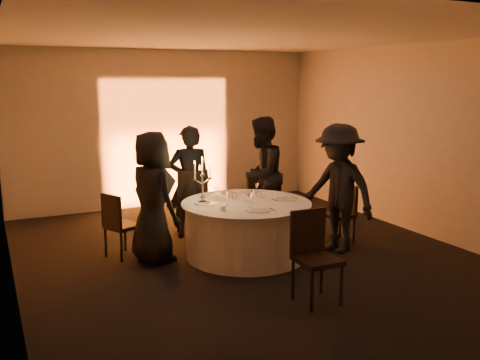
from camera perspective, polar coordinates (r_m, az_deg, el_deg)
name	(u,v)px	position (r m, az deg, el deg)	size (l,w,h in m)	color
floor	(246,256)	(7.59, 0.66, -8.06)	(7.00, 7.00, 0.00)	black
ceiling	(247,36)	(7.21, 0.71, 15.13)	(7.00, 7.00, 0.00)	silver
wall_back	(166,129)	(10.48, -7.88, 5.46)	(7.00, 7.00, 0.00)	#B4AFA7
wall_front	(447,203)	(4.44, 21.17, -2.32)	(7.00, 7.00, 0.00)	#B4AFA7
wall_left	(6,165)	(6.51, -23.70, 1.46)	(7.00, 7.00, 0.00)	#B4AFA7
wall_right	(415,139)	(8.99, 18.14, 4.15)	(7.00, 7.00, 0.00)	#B4AFA7
uplighter_fixture	(173,205)	(10.44, -7.16, -2.63)	(0.25, 0.12, 0.10)	black
banquet_table	(246,229)	(7.48, 0.67, -5.27)	(1.80, 1.80, 0.77)	black
chair_left	(118,222)	(7.56, -12.88, -4.38)	(0.53, 0.53, 0.91)	black
chair_back_left	(192,198)	(8.40, -5.14, -1.96)	(0.56, 0.56, 1.07)	black
chair_back_right	(250,196)	(8.89, 1.03, -1.76)	(0.55, 0.55, 0.93)	black
chair_right	(343,210)	(8.24, 10.90, -3.18)	(0.40, 0.40, 0.88)	black
chair_front	(313,250)	(6.02, 7.83, -7.44)	(0.45, 0.45, 1.02)	black
guest_left	(153,197)	(7.24, -9.30, -1.84)	(0.87, 0.56, 1.77)	black
guest_back_left	(190,182)	(8.31, -5.38, -0.21)	(0.64, 0.42, 1.75)	black
guest_back_right	(261,174)	(8.63, 2.30, 0.60)	(0.90, 0.70, 1.86)	black
guest_right	(338,188)	(7.70, 10.45, -0.90)	(1.19, 0.68, 1.84)	black
plate_left	(208,203)	(7.29, -3.46, -2.45)	(0.36, 0.28, 0.08)	white
plate_back_left	(223,193)	(7.89, -1.78, -1.41)	(0.36, 0.28, 0.08)	white
plate_back_right	(249,192)	(7.99, 1.01, -1.33)	(0.35, 0.27, 0.01)	white
plate_right	(285,199)	(7.58, 4.84, -2.03)	(0.36, 0.28, 0.01)	white
plate_front	(261,211)	(6.90, 2.22, -3.28)	(0.36, 0.26, 0.01)	white
coffee_cup	(223,209)	(6.91, -1.86, -3.06)	(0.11, 0.11, 0.07)	white
candelabra	(203,187)	(7.33, -4.02, -0.72)	(0.27, 0.13, 0.65)	silver
wine_glass_a	(216,191)	(7.48, -2.56, -1.16)	(0.07, 0.07, 0.19)	white
wine_glass_b	(227,196)	(7.17, -1.45, -1.66)	(0.07, 0.07, 0.19)	white
wine_glass_c	(256,187)	(7.75, 1.77, -0.72)	(0.07, 0.07, 0.19)	white
wine_glass_d	(253,194)	(7.29, 1.35, -1.46)	(0.07, 0.07, 0.19)	white
wine_glass_e	(226,200)	(6.89, -1.47, -2.19)	(0.07, 0.07, 0.19)	white
wine_glass_f	(250,197)	(7.05, 1.08, -1.88)	(0.07, 0.07, 0.19)	white
tumbler_a	(248,198)	(7.42, 0.82, -1.98)	(0.07, 0.07, 0.09)	white
tumbler_b	(234,196)	(7.57, -0.60, -1.72)	(0.07, 0.07, 0.09)	white
tumbler_c	(263,195)	(7.65, 2.43, -1.59)	(0.07, 0.07, 0.09)	white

